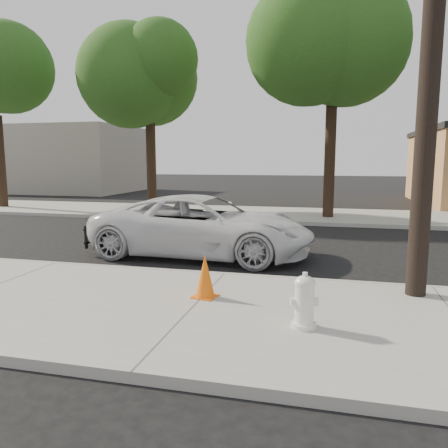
# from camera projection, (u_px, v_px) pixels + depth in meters

# --- Properties ---
(ground) EXTENTS (120.00, 120.00, 0.00)m
(ground) POSITION_uv_depth(u_px,v_px,m) (244.00, 258.00, 11.13)
(ground) COLOR black
(ground) RESTS_ON ground
(near_sidewalk) EXTENTS (90.00, 4.40, 0.15)m
(near_sidewalk) POSITION_uv_depth(u_px,v_px,m) (192.00, 312.00, 6.99)
(near_sidewalk) COLOR gray
(near_sidewalk) RESTS_ON ground
(far_sidewalk) EXTENTS (90.00, 5.00, 0.15)m
(far_sidewalk) POSITION_uv_depth(u_px,v_px,m) (281.00, 215.00, 19.29)
(far_sidewalk) COLOR gray
(far_sidewalk) RESTS_ON ground
(curb_near) EXTENTS (90.00, 0.12, 0.16)m
(curb_near) POSITION_uv_depth(u_px,v_px,m) (225.00, 277.00, 9.10)
(curb_near) COLOR #9E9B93
(curb_near) RESTS_ON ground
(building_far) EXTENTS (14.00, 8.00, 5.00)m
(building_far) POSITION_uv_depth(u_px,v_px,m) (47.00, 159.00, 34.70)
(building_far) COLOR gray
(building_far) RESTS_ON ground
(utility_pole) EXTENTS (1.40, 0.34, 9.00)m
(utility_pole) POSITION_uv_depth(u_px,v_px,m) (433.00, 21.00, 7.00)
(utility_pole) COLOR black
(utility_pole) RESTS_ON near_sidewalk
(tree_b) EXTENTS (4.34, 4.20, 8.45)m
(tree_b) POSITION_uv_depth(u_px,v_px,m) (152.00, 76.00, 19.35)
(tree_b) COLOR black
(tree_b) RESTS_ON far_sidewalk
(tree_c) EXTENTS (4.96, 4.80, 9.55)m
(tree_c) POSITION_uv_depth(u_px,v_px,m) (339.00, 45.00, 16.93)
(tree_c) COLOR black
(tree_c) RESTS_ON far_sidewalk
(police_cruiser) EXTENTS (5.81, 2.88, 1.58)m
(police_cruiser) POSITION_uv_depth(u_px,v_px,m) (203.00, 226.00, 11.33)
(police_cruiser) COLOR silver
(police_cruiser) RESTS_ON ground
(fire_hydrant) EXTENTS (0.40, 0.36, 0.75)m
(fire_hydrant) POSITION_uv_depth(u_px,v_px,m) (304.00, 303.00, 6.12)
(fire_hydrant) COLOR white
(fire_hydrant) RESTS_ON near_sidewalk
(traffic_cone) EXTENTS (0.45, 0.45, 0.74)m
(traffic_cone) POSITION_uv_depth(u_px,v_px,m) (205.00, 277.00, 7.47)
(traffic_cone) COLOR orange
(traffic_cone) RESTS_ON near_sidewalk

